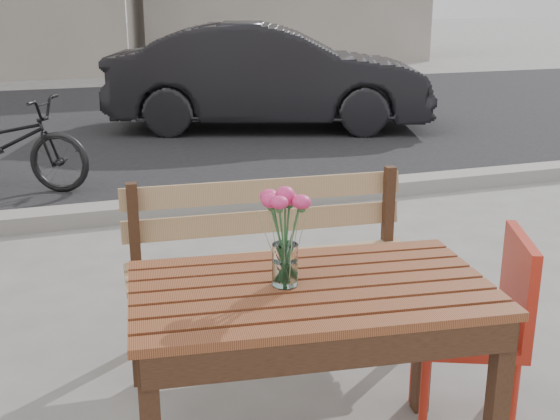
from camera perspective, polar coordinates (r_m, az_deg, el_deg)
name	(u,v)px	position (r m, az deg, el deg)	size (l,w,h in m)	color
street	(123,155)	(7.39, -12.62, 4.35)	(30.00, 8.12, 0.12)	black
main_table	(311,318)	(2.33, 2.52, -8.75)	(1.24, 0.82, 0.72)	#552816
main_bench	(270,243)	(3.27, -0.78, -2.68)	(1.37, 0.50, 0.84)	#9E7852
red_chair	(486,320)	(2.75, 16.43, -8.57)	(0.51, 0.51, 0.79)	#AE2313
main_vase	(285,225)	(2.21, 0.42, -1.21)	(0.18, 0.18, 0.33)	white
parked_car	(269,76)	(8.79, -0.89, 10.81)	(1.36, 3.89, 1.28)	black
bicycle	(2,144)	(6.41, -21.67, 5.02)	(0.53, 1.53, 0.80)	black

